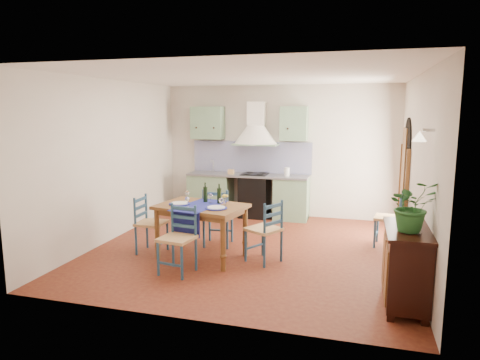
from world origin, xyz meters
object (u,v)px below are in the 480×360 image
Objects in this scene: sideboard at (406,264)px; chair_near at (178,238)px; dining_table at (201,211)px; potted_plant at (412,206)px.

chair_near is at bearing 175.25° from sideboard.
dining_table is 0.72m from chair_near.
sideboard is at bearing -4.75° from chair_near.
chair_near is 0.91× the size of sideboard.
chair_near reaches higher than sideboard.
dining_table is 1.38× the size of sideboard.
potted_plant is (2.89, -1.03, 0.49)m from dining_table.
potted_plant reaches higher than dining_table.
dining_table is at bearing 162.31° from sideboard.
sideboard is at bearing -17.69° from dining_table.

